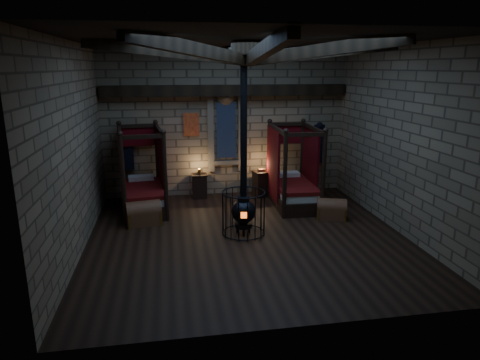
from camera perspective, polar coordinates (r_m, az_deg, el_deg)
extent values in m
cube|color=black|center=(9.68, 0.99, -7.57)|extent=(7.00, 7.00, 0.01)
cube|color=#847054|center=(12.50, -1.91, 7.54)|extent=(7.00, 0.02, 4.20)
cube|color=#847054|center=(5.77, 7.44, -1.32)|extent=(7.00, 0.02, 4.20)
cube|color=#847054|center=(9.13, -21.15, 3.80)|extent=(0.02, 7.00, 4.20)
cube|color=#847054|center=(10.31, 20.62, 5.03)|extent=(0.02, 7.00, 4.20)
cube|color=black|center=(8.96, 1.12, 18.10)|extent=(7.00, 7.00, 0.01)
cube|color=black|center=(12.24, -1.84, 11.85)|extent=(6.86, 0.35, 0.30)
cylinder|color=black|center=(8.95, 1.11, 17.15)|extent=(0.70, 0.70, 0.25)
cube|color=black|center=(12.48, -1.87, 6.60)|extent=(0.55, 0.04, 1.60)
cube|color=maroon|center=(12.37, -6.52, 7.38)|extent=(0.45, 0.03, 0.65)
cube|color=black|center=(12.39, -14.75, 3.95)|extent=(0.30, 0.10, 1.15)
cube|color=black|center=(13.11, 10.47, 4.77)|extent=(0.30, 0.10, 1.15)
cube|color=black|center=(11.64, -12.68, -3.09)|extent=(1.29, 2.16, 0.35)
cube|color=beige|center=(11.56, -12.76, -1.79)|extent=(1.15, 1.99, 0.22)
cube|color=maroon|center=(11.52, -12.80, -1.13)|extent=(1.22, 2.03, 0.10)
cube|color=beige|center=(12.22, -13.05, 0.25)|extent=(0.72, 0.42, 0.14)
cube|color=#5E080C|center=(12.25, -13.43, 5.68)|extent=(1.08, 0.17, 0.54)
cylinder|color=black|center=(10.43, -15.30, -0.16)|extent=(0.11, 0.11, 2.17)
cylinder|color=black|center=(12.35, -15.50, 2.12)|extent=(0.11, 0.11, 2.17)
cylinder|color=black|center=(10.48, -9.92, 0.22)|extent=(0.11, 0.11, 2.17)
cylinder|color=black|center=(12.39, -10.95, 2.44)|extent=(0.11, 0.11, 2.17)
cube|color=#5E080C|center=(11.66, -15.60, 1.63)|extent=(0.23, 1.47, 1.92)
cube|color=#5E080C|center=(11.71, -10.49, 1.99)|extent=(0.23, 1.47, 1.92)
cube|color=black|center=(11.84, 7.09, -2.53)|extent=(1.13, 2.08, 0.35)
cube|color=beige|center=(11.76, 7.13, -1.25)|extent=(1.01, 1.92, 0.22)
cube|color=maroon|center=(11.72, 7.16, -0.61)|extent=(1.07, 1.96, 0.10)
cube|color=beige|center=(12.40, 6.31, 0.74)|extent=(0.70, 0.37, 0.14)
cube|color=#5E080C|center=(12.43, 6.17, 6.10)|extent=(1.08, 0.09, 0.54)
cylinder|color=black|center=(10.56, 5.99, 0.46)|extent=(0.11, 0.11, 2.16)
cylinder|color=black|center=(12.43, 3.90, 2.69)|extent=(0.11, 0.11, 2.16)
cylinder|color=black|center=(10.83, 11.05, 0.62)|extent=(0.11, 0.11, 2.16)
cylinder|color=black|center=(12.65, 8.27, 2.80)|extent=(0.11, 0.11, 2.16)
cube|color=#5E080C|center=(11.75, 4.42, 2.22)|extent=(0.11, 1.47, 1.91)
cube|color=#5E080C|center=(12.01, 9.29, 2.34)|extent=(0.11, 1.47, 1.91)
cube|color=brown|center=(10.62, -12.70, -4.90)|extent=(0.89, 0.64, 0.34)
cylinder|color=brown|center=(10.57, -12.75, -4.04)|extent=(0.89, 0.64, 0.49)
cube|color=#B09236|center=(10.59, -14.71, -5.09)|extent=(0.14, 0.51, 0.36)
cube|color=#B09236|center=(10.67, -10.70, -4.69)|extent=(0.14, 0.51, 0.36)
cube|color=brown|center=(11.00, 12.07, -4.28)|extent=(0.82, 0.65, 0.30)
cylinder|color=brown|center=(10.95, 12.11, -3.54)|extent=(0.82, 0.65, 0.44)
cube|color=#B09236|center=(10.98, 10.33, -4.21)|extent=(0.19, 0.45, 0.32)
cube|color=#B09236|center=(11.02, 13.81, -4.34)|extent=(0.19, 0.45, 0.32)
cube|color=black|center=(12.43, -5.40, -0.87)|extent=(0.40, 0.39, 0.67)
cube|color=black|center=(12.34, -5.44, 0.72)|extent=(0.44, 0.42, 0.04)
cylinder|color=#B09236|center=(12.32, -5.45, 1.16)|extent=(0.10, 0.10, 0.15)
cube|color=black|center=(12.54, 2.87, -0.58)|extent=(0.52, 0.50, 0.71)
cube|color=black|center=(12.45, 2.89, 1.08)|extent=(0.56, 0.55, 0.04)
cube|color=brown|center=(12.44, 2.89, 1.36)|extent=(0.21, 0.17, 0.05)
cylinder|color=black|center=(9.76, 0.47, -6.00)|extent=(0.40, 0.40, 0.10)
sphere|color=black|center=(9.65, 0.47, -4.19)|extent=(0.55, 0.55, 0.55)
cylinder|color=black|center=(9.56, 0.47, -2.50)|extent=(0.28, 0.28, 0.14)
cube|color=#FF5914|center=(9.40, 0.53, -4.72)|extent=(0.14, 0.04, 0.14)
cylinder|color=black|center=(9.20, 0.50, 7.23)|extent=(0.15, 0.15, 3.16)
torus|color=black|center=(9.82, 0.46, -6.97)|extent=(0.98, 0.98, 0.03)
torus|color=black|center=(9.51, 0.48, -1.65)|extent=(0.98, 0.98, 0.03)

